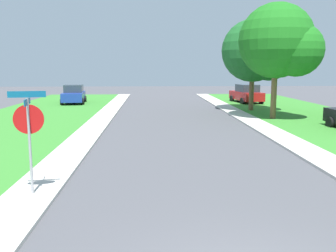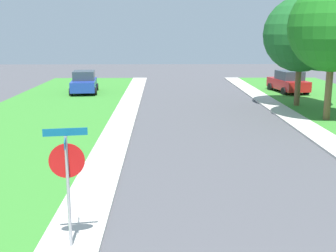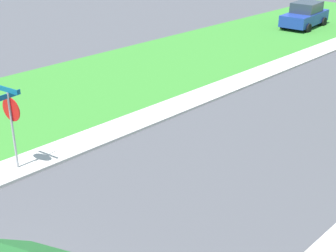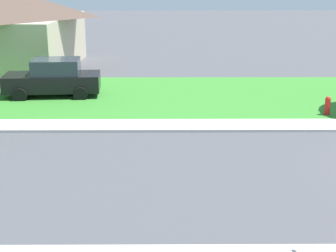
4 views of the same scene
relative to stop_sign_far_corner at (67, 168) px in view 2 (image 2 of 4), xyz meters
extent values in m
cube|color=beige|center=(-0.05, 7.41, -1.84)|extent=(1.40, 56.00, 0.10)
cylinder|color=#9E9EA3|center=(0.00, -0.03, -0.59)|extent=(0.07, 0.07, 2.60)
cylinder|color=red|center=(0.00, 0.02, 0.16)|extent=(0.75, 0.15, 0.76)
cylinder|color=white|center=(-0.01, 0.04, 0.16)|extent=(0.66, 0.11, 0.67)
cylinder|color=red|center=(-0.01, 0.04, 0.16)|extent=(0.54, 0.09, 0.55)
cube|color=#0F5B84|center=(0.00, -0.03, 0.80)|extent=(0.91, 0.17, 0.16)
cube|color=#0F5B84|center=(0.00, -0.03, 0.61)|extent=(0.17, 0.91, 0.16)
cube|color=#1E389E|center=(-3.90, 24.57, -1.19)|extent=(2.22, 4.46, 0.76)
cube|color=#2D3842|center=(-3.92, 24.76, -0.47)|extent=(1.80, 2.25, 0.68)
cylinder|color=black|center=(-2.87, 23.33, -1.57)|extent=(0.30, 0.66, 0.64)
cylinder|color=black|center=(-4.67, 23.15, -1.57)|extent=(0.30, 0.66, 0.64)
cylinder|color=black|center=(-3.14, 25.98, -1.57)|extent=(0.30, 0.66, 0.64)
cylinder|color=black|center=(-4.93, 25.80, -1.57)|extent=(0.30, 0.66, 0.64)
cube|color=red|center=(12.04, 24.64, -1.19)|extent=(2.39, 4.51, 0.76)
cube|color=#2D3842|center=(12.07, 24.44, -0.47)|extent=(1.88, 2.31, 0.68)
cylinder|color=black|center=(10.96, 25.83, -1.57)|extent=(0.33, 0.67, 0.64)
cylinder|color=black|center=(12.74, 26.09, -1.57)|extent=(0.33, 0.67, 0.64)
cylinder|color=black|center=(11.34, 23.19, -1.57)|extent=(0.33, 0.67, 0.64)
cylinder|color=black|center=(13.12, 23.45, -1.57)|extent=(0.33, 0.67, 0.64)
cylinder|color=brown|center=(10.81, 18.42, -0.42)|extent=(0.36, 0.36, 2.93)
sphere|color=#1C5E25|center=(10.81, 18.42, 2.68)|extent=(4.69, 4.69, 4.69)
sphere|color=#1C5E25|center=(11.86, 17.72, 2.10)|extent=(3.28, 3.28, 3.28)
cylinder|color=brown|center=(11.00, 13.84, -0.21)|extent=(0.36, 0.36, 3.34)
sphere|color=#1C6E1B|center=(11.00, 13.84, 3.10)|extent=(4.69, 4.69, 4.69)
camera|label=1|loc=(3.11, -9.44, 1.48)|focal=39.45mm
camera|label=2|loc=(1.99, -8.78, 2.85)|focal=45.92mm
camera|label=3|loc=(12.76, -6.42, 5.61)|focal=51.77mm
camera|label=4|loc=(-8.92, 3.85, 3.81)|focal=54.54mm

